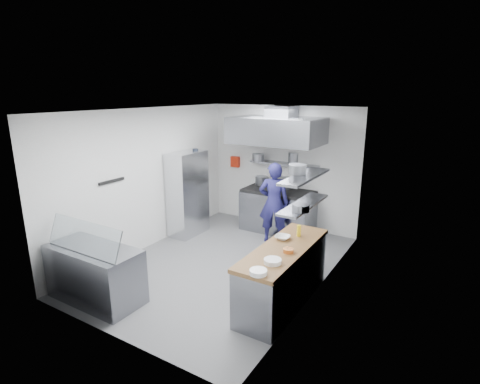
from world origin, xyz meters
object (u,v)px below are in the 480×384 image
Objects in this scene: gas_range at (278,212)px; wire_rack at (188,194)px; chef at (274,203)px; display_case at (95,274)px.

gas_range is 2.08m from wire_rack.
chef reaches higher than gas_range.
chef is 1.14× the size of display_case.
display_case is (-1.10, -4.10, -0.03)m from gas_range.
chef is (0.19, -0.62, 0.40)m from gas_range.
gas_range is at bearing 74.98° from display_case.
display_case is (-1.29, -3.48, -0.43)m from chef.
display_case is at bearing -105.02° from gas_range.
gas_range is at bearing -96.93° from chef.
wire_rack is (-1.63, -1.19, 0.48)m from gas_range.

